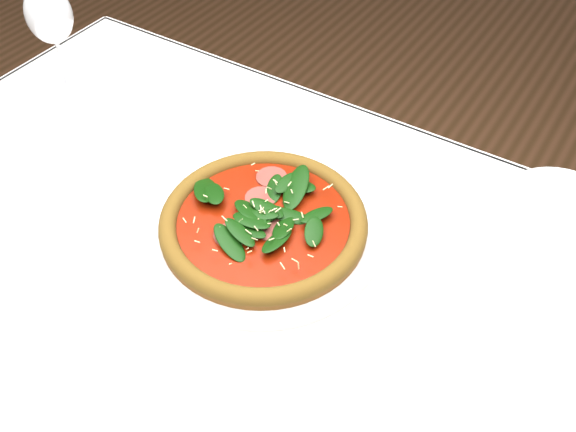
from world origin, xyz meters
The scene contains 5 objects.
dining_table centered at (0.00, 0.00, 0.65)m, with size 1.21×0.81×0.75m.
plate centered at (-0.01, 0.09, 0.76)m, with size 0.32×0.32×0.01m.
pizza centered at (-0.01, 0.09, 0.78)m, with size 0.34×0.34×0.04m.
wine_glass centered at (-0.49, 0.19, 0.88)m, with size 0.07×0.07×0.18m.
saucer_far centered at (0.31, 0.34, 0.76)m, with size 0.16×0.16×0.01m.
Camera 1 is at (0.33, -0.39, 1.37)m, focal length 40.00 mm.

